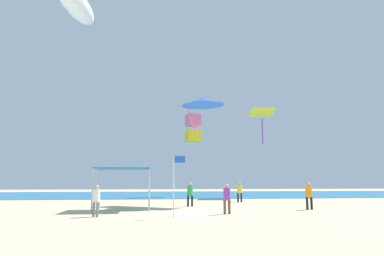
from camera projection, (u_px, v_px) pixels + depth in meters
ground at (188, 214)px, 19.43m from camera, size 110.00×110.00×0.10m
ocean_strip at (168, 194)px, 45.57m from camera, size 110.00×24.50×0.03m
canopy_tent at (124, 170)px, 21.41m from camera, size 3.37×3.04×2.62m
person_near_tent at (309, 194)px, 21.66m from camera, size 0.46×0.41×1.74m
person_leftmost at (239, 190)px, 29.15m from camera, size 0.41×0.41×1.72m
person_central at (96, 198)px, 17.31m from camera, size 0.39×0.39×1.63m
person_rightmost at (190, 192)px, 24.29m from camera, size 0.45×0.41×1.72m
person_far_shore at (227, 196)px, 18.73m from camera, size 0.43×0.39×1.66m
banner_flag at (175, 179)px, 17.00m from camera, size 0.61×0.06×3.09m
kite_box_pink at (193, 128)px, 40.62m from camera, size 1.87×1.88×3.32m
kite_diamond_yellow at (262, 114)px, 38.81m from camera, size 2.90×2.87×4.01m
kite_delta_blue at (203, 102)px, 26.30m from camera, size 4.69×4.68×2.66m
kite_inflatable_white at (76, 5)px, 30.84m from camera, size 3.58×7.30×2.64m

